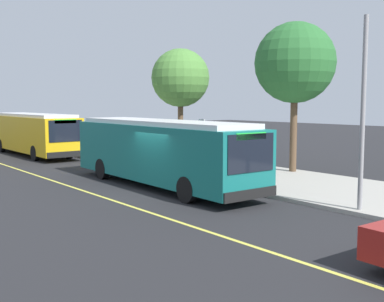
{
  "coord_description": "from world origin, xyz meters",
  "views": [
    {
      "loc": [
        15.99,
        -10.89,
        3.72
      ],
      "look_at": [
        1.14,
        0.92,
        1.78
      ],
      "focal_mm": 44.26,
      "sensor_mm": 36.0,
      "label": 1
    }
  ],
  "objects_px": {
    "transit_bus_second": "(33,132)",
    "waiting_bench": "(206,159)",
    "transit_bus_main": "(161,150)",
    "route_sign_post": "(202,140)"
  },
  "relations": [
    {
      "from": "transit_bus_second",
      "to": "waiting_bench",
      "type": "height_order",
      "value": "transit_bus_second"
    },
    {
      "from": "transit_bus_main",
      "to": "route_sign_post",
      "type": "relative_size",
      "value": 4.13
    },
    {
      "from": "transit_bus_main",
      "to": "transit_bus_second",
      "type": "distance_m",
      "value": 16.21
    },
    {
      "from": "transit_bus_main",
      "to": "waiting_bench",
      "type": "bearing_deg",
      "value": 118.65
    },
    {
      "from": "transit_bus_second",
      "to": "transit_bus_main",
      "type": "bearing_deg",
      "value": -0.47
    },
    {
      "from": "transit_bus_main",
      "to": "route_sign_post",
      "type": "height_order",
      "value": "same"
    },
    {
      "from": "transit_bus_main",
      "to": "transit_bus_second",
      "type": "bearing_deg",
      "value": 179.53
    },
    {
      "from": "transit_bus_second",
      "to": "waiting_bench",
      "type": "bearing_deg",
      "value": 19.36
    },
    {
      "from": "route_sign_post",
      "to": "waiting_bench",
      "type": "bearing_deg",
      "value": 136.34
    },
    {
      "from": "transit_bus_second",
      "to": "route_sign_post",
      "type": "distance_m",
      "value": 16.13
    }
  ]
}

